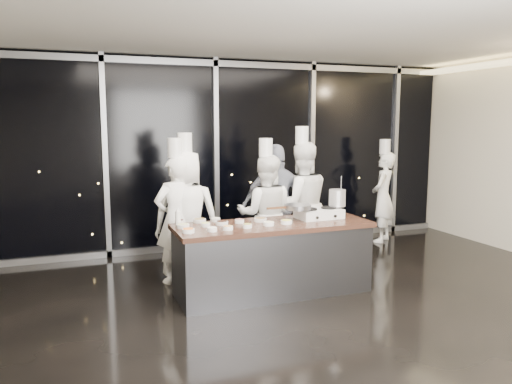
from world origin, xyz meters
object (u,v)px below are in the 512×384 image
chef_center (266,214)px  chef_right (301,204)px  chef_far_left (177,218)px  stove (319,213)px  chef_side (383,196)px  chef_left (186,215)px  stock_pot (337,198)px  guest (277,206)px  frying_pan (297,207)px  demo_counter (273,258)px

chef_center → chef_right: size_ratio=0.92×
chef_far_left → chef_center: (1.27, -0.04, -0.02)m
stove → chef_side: size_ratio=0.32×
chef_side → chef_left: bearing=-26.7°
stock_pot → guest: guest is taller
stock_pot → chef_left: chef_left is taller
frying_pan → stock_pot: 0.61m
demo_counter → chef_far_left: 1.41m
stock_pot → chef_right: (-0.11, 0.86, -0.21)m
stove → chef_side: (2.22, 1.76, -0.13)m
stove → chef_far_left: chef_far_left is taller
frying_pan → chef_center: chef_center is taller
chef_left → guest: (1.37, 0.07, 0.02)m
demo_counter → stove: stove is taller
chef_center → stove: bearing=143.4°
stove → chef_far_left: size_ratio=0.30×
chef_left → chef_center: size_ratio=1.04×
demo_counter → chef_far_left: size_ratio=1.27×
demo_counter → chef_left: (-0.88, 0.96, 0.45)m
chef_left → chef_center: chef_left is taller
chef_far_left → chef_left: chef_left is taller
chef_right → chef_side: bearing=-150.1°
guest → chef_side: (2.42, 0.81, -0.09)m
stove → guest: bearing=99.0°
chef_right → frying_pan: bearing=68.3°
chef_far_left → chef_side: (3.94, 0.97, -0.05)m
frying_pan → chef_far_left: bearing=148.3°
stock_pot → guest: (-0.47, 0.92, -0.23)m
chef_side → chef_far_left: bearing=-26.0°
stove → chef_right: 0.91m
demo_counter → chef_far_left: bearing=139.7°
demo_counter → stock_pot: (0.97, 0.11, 0.70)m
chef_far_left → chef_center: size_ratio=1.01×
stock_pot → demo_counter: bearing=-173.4°
stove → chef_left: bearing=148.4°
chef_far_left → stock_pot: bearing=143.8°
frying_pan → chef_far_left: 1.62m
stock_pot → chef_right: size_ratio=0.11×
chef_center → chef_right: 0.64m
chef_far_left → chef_center: bearing=162.9°
frying_pan → stock_pot: bearing=0.1°
frying_pan → chef_side: size_ratio=0.33×
stove → chef_far_left: 1.89m
stove → chef_side: 2.84m
frying_pan → chef_left: (-1.25, 0.87, -0.17)m
chef_left → guest: chef_left is taller
frying_pan → chef_far_left: size_ratio=0.31×
demo_counter → chef_center: (0.24, 0.84, 0.40)m
stove → chef_left: size_ratio=0.29×
chef_left → chef_right: (1.73, 0.02, 0.04)m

